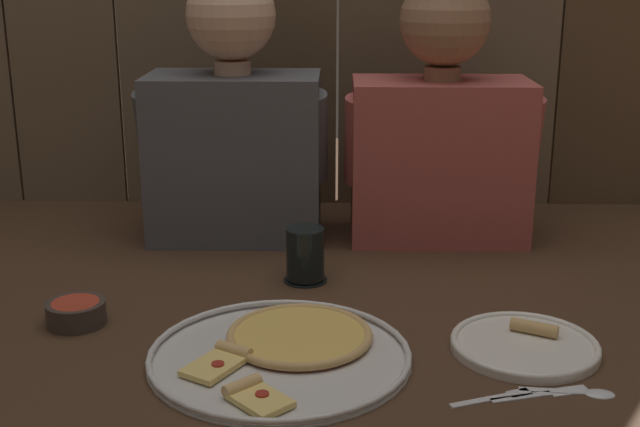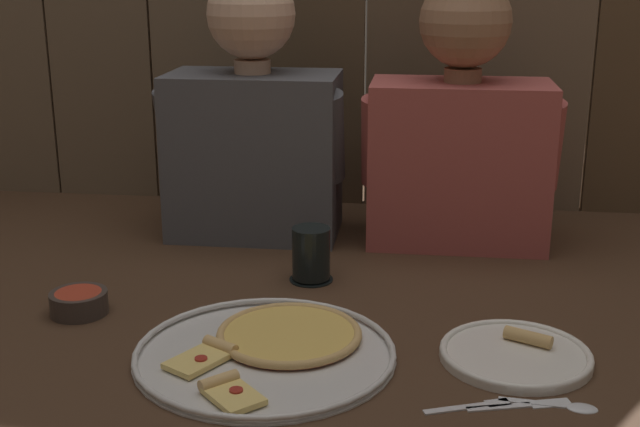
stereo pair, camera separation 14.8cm
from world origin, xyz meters
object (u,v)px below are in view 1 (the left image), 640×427
(pizza_tray, at_px, (283,349))
(diner_left, at_px, (233,117))
(drinking_glass, at_px, (304,255))
(dipping_bowl, at_px, (75,312))
(dinner_plate, at_px, (523,344))
(diner_right, at_px, (440,119))

(pizza_tray, relative_size, diner_left, 0.70)
(drinking_glass, xyz_separation_m, dipping_bowl, (-0.39, -0.21, -0.03))
(drinking_glass, height_order, dipping_bowl, drinking_glass)
(drinking_glass, bearing_deg, pizza_tray, -93.80)
(pizza_tray, xyz_separation_m, diner_left, (-0.15, 0.61, 0.27))
(dinner_plate, bearing_deg, pizza_tray, -176.24)
(dipping_bowl, bearing_deg, diner_left, 65.61)
(pizza_tray, height_order, dinner_plate, dinner_plate)
(pizza_tray, relative_size, drinking_glass, 3.87)
(drinking_glass, distance_m, diner_right, 0.46)
(drinking_glass, xyz_separation_m, diner_right, (0.29, 0.28, 0.22))
(diner_left, xyz_separation_m, diner_right, (0.46, 0.00, -0.00))
(drinking_glass, distance_m, dipping_bowl, 0.45)
(dinner_plate, bearing_deg, drinking_glass, 141.13)
(drinking_glass, bearing_deg, diner_right, 44.28)
(dipping_bowl, distance_m, diner_right, 0.88)
(dipping_bowl, xyz_separation_m, diner_left, (0.22, 0.50, 0.25))
(dipping_bowl, height_order, diner_left, diner_left)
(pizza_tray, distance_m, diner_right, 0.73)
(dipping_bowl, relative_size, diner_left, 0.17)
(diner_left, bearing_deg, pizza_tray, -76.44)
(dinner_plate, bearing_deg, dipping_bowl, 173.58)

